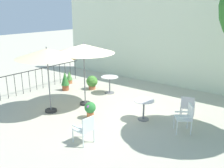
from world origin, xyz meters
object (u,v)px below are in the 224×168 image
Objects in this scene: cafe_table_1 at (144,106)px; patio_chair_0 at (85,128)px; potted_plant_2 at (65,80)px; patio_umbrella_0 at (47,54)px; patio_chair_1 at (188,106)px; cafe_table_0 at (110,82)px; potted_plant_0 at (92,82)px; patio_chair_2 at (186,116)px; potted_plant_1 at (90,109)px; patio_umbrella_1 at (84,49)px; potted_plant_3 at (69,77)px.

patio_chair_0 is at bearing -101.40° from cafe_table_1.
cafe_table_1 is 0.79× the size of potted_plant_2.
potted_plant_2 is at bearing 125.42° from patio_umbrella_0.
patio_chair_1 is (1.21, 0.94, 0.01)m from cafe_table_1.
potted_plant_2 is (-4.69, 0.65, -0.02)m from cafe_table_1.
patio_chair_0 is at bearing -60.87° from cafe_table_0.
patio_umbrella_0 is at bearing -150.72° from patio_chair_1.
patio_chair_1 is 5.91m from potted_plant_2.
patio_chair_1 is 5.04m from potted_plant_0.
potted_plant_0 is at bearing 163.64° from patio_chair_2.
cafe_table_0 is at bearing 26.01° from potted_plant_2.
potted_plant_0 is (-3.29, 3.99, -0.13)m from patio_chair_0.
potted_plant_2 is (-6.21, 0.66, -0.05)m from patio_chair_2.
patio_chair_1 is 3.42m from potted_plant_1.
cafe_table_1 is at bearing 3.22° from patio_umbrella_1.
cafe_table_0 reaches higher than potted_plant_1.
patio_umbrella_1 is 2.86× the size of patio_chair_1.
potted_plant_3 is (-4.89, 4.01, -0.15)m from patio_chair_0.
patio_chair_2 is (4.68, 1.50, -1.68)m from patio_umbrella_0.
patio_chair_2 is 1.38× the size of potted_plant_0.
potted_plant_1 is at bearing -28.33° from potted_plant_2.
patio_chair_1 is 6.62m from potted_plant_3.
patio_umbrella_0 is 3.31m from patio_chair_0.
patio_umbrella_1 is 2.45m from cafe_table_0.
patio_chair_1 is (1.70, 3.38, 0.03)m from patio_chair_0.
potted_plant_1 is at bearing -39.44° from patio_umbrella_1.
patio_chair_2 is at bearing 17.73° from patio_umbrella_0.
potted_plant_3 is at bearing 145.66° from potted_plant_1.
patio_chair_2 reaches higher than cafe_table_1.
cafe_table_0 is 2.88m from potted_plant_1.
potted_plant_1 is at bearing 127.55° from patio_chair_0.
patio_umbrella_0 is 4.14× the size of potted_plant_1.
patio_chair_0 is at bearing -116.72° from patio_chair_1.
potted_plant_1 is at bearing -161.83° from patio_chair_2.
patio_umbrella_0 is 3.89m from cafe_table_1.
patio_chair_2 reaches higher than potted_plant_0.
patio_chair_0 is at bearing -129.63° from patio_chair_2.
patio_umbrella_0 is 3.55m from cafe_table_0.
patio_chair_2 is 3.27m from potted_plant_1.
patio_umbrella_0 reaches higher than cafe_table_0.
potted_plant_2 reaches higher than patio_chair_0.
patio_umbrella_0 is 2.49m from potted_plant_1.
potted_plant_3 is (-6.59, 0.63, -0.18)m from patio_chair_1.
cafe_table_0 is at bearing 119.13° from patio_chair_0.
potted_plant_2 reaches higher than potted_plant_3.
patio_umbrella_0 is 3.40× the size of cafe_table_1.
patio_chair_0 is at bearing -52.45° from potted_plant_1.
patio_chair_1 reaches higher than patio_chair_0.
patio_umbrella_0 reaches higher than cafe_table_1.
patio_umbrella_0 is 3.13× the size of cafe_table_0.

